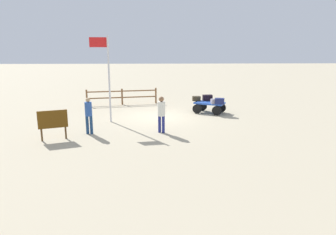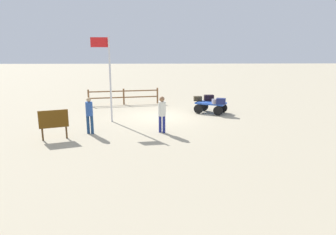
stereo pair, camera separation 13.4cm
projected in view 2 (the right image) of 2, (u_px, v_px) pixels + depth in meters
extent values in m
plane|color=tan|center=(159.00, 117.00, 18.28)|extent=(120.00, 120.00, 0.00)
cube|color=#2851B4|center=(211.00, 103.00, 19.15)|extent=(2.04, 1.69, 0.10)
cube|color=#2851B4|center=(198.00, 102.00, 19.52)|extent=(0.50, 0.84, 0.10)
cylinder|color=black|center=(198.00, 109.00, 19.06)|extent=(0.57, 0.38, 0.58)
cylinder|color=black|center=(204.00, 106.00, 19.94)|extent=(0.57, 0.38, 0.58)
cylinder|color=black|center=(218.00, 111.00, 18.52)|extent=(0.57, 0.38, 0.58)
cylinder|color=black|center=(223.00, 108.00, 19.39)|extent=(0.57, 0.38, 0.58)
cube|color=black|center=(209.00, 98.00, 19.73)|extent=(0.62, 0.37, 0.37)
cube|color=gray|center=(217.00, 101.00, 18.65)|extent=(0.56, 0.42, 0.29)
cube|color=navy|center=(221.00, 101.00, 18.51)|extent=(0.62, 0.45, 0.36)
cube|color=#3A301E|center=(198.00, 99.00, 19.66)|extent=(0.52, 0.33, 0.29)
cylinder|color=navy|center=(164.00, 124.00, 14.74)|extent=(0.14, 0.14, 0.83)
cylinder|color=navy|center=(160.00, 124.00, 14.82)|extent=(0.14, 0.14, 0.83)
cylinder|color=silver|center=(162.00, 109.00, 14.61)|extent=(0.49, 0.49, 0.69)
sphere|color=#8F6242|center=(162.00, 99.00, 14.51)|extent=(0.25, 0.25, 0.25)
cylinder|color=navy|center=(92.00, 125.00, 14.58)|extent=(0.14, 0.14, 0.88)
cylinder|color=navy|center=(88.00, 125.00, 14.60)|extent=(0.14, 0.14, 0.88)
cylinder|color=#2A509E|center=(89.00, 109.00, 14.42)|extent=(0.38, 0.38, 0.66)
sphere|color=tan|center=(89.00, 100.00, 14.32)|extent=(0.21, 0.21, 0.21)
cylinder|color=silver|center=(110.00, 80.00, 16.55)|extent=(0.10, 0.10, 4.66)
cube|color=red|center=(99.00, 42.00, 16.09)|extent=(0.90, 0.16, 0.51)
cylinder|color=#4C3319|center=(67.00, 132.00, 13.88)|extent=(0.08, 0.08, 0.55)
cylinder|color=#4C3319|center=(43.00, 135.00, 13.52)|extent=(0.08, 0.08, 0.55)
cube|color=#5A370D|center=(53.00, 119.00, 13.55)|extent=(1.21, 0.49, 0.79)
cylinder|color=brown|center=(157.00, 96.00, 22.52)|extent=(0.12, 0.12, 1.15)
cylinder|color=brown|center=(124.00, 97.00, 22.04)|extent=(0.12, 0.12, 1.15)
cylinder|color=brown|center=(89.00, 98.00, 21.57)|extent=(0.12, 0.12, 1.15)
cube|color=brown|center=(124.00, 91.00, 21.95)|extent=(4.87, 0.93, 0.08)
cube|color=brown|center=(124.00, 97.00, 22.06)|extent=(4.87, 0.93, 0.08)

